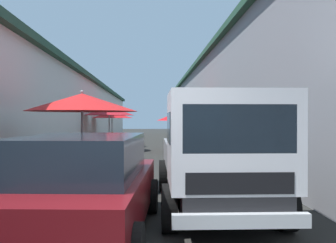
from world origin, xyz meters
The scene contains 13 objects.
ground centered at (13.50, 0.00, 0.00)m, with size 90.00×90.00×0.00m, color #282826.
building_left_whitewash centered at (15.75, 6.70, 2.05)m, with size 49.80×7.50×4.08m.
building_right_concrete centered at (15.75, -6.70, 2.66)m, with size 49.80×7.50×5.31m.
fruit_stall_near_left centered at (15.81, 1.94, 1.90)m, with size 2.61×2.61×2.44m.
fruit_stall_far_right centered at (15.23, -1.59, 1.54)m, with size 2.17×2.17×2.12m.
fruit_stall_mid_lane centered at (5.63, 1.44, 1.85)m, with size 2.60×2.60×2.36m.
fruit_stall_near_right centered at (18.60, 2.14, 1.67)m, with size 2.48×2.48×2.20m.
hatchback_car centered at (2.24, 0.74, 0.74)m, with size 4.02×2.15×1.45m.
delivery_truck centered at (3.10, -1.36, 1.04)m, with size 4.94×2.01×2.08m.
vendor_by_crates centered at (12.94, -2.21, 0.92)m, with size 0.47×0.48×1.60m.
vendor_in_shade centered at (16.87, -1.69, 0.90)m, with size 0.53×0.42×1.57m.
parked_scooter centered at (11.44, 1.39, 0.45)m, with size 1.68×0.54×1.14m.
plastic_stool centered at (12.04, 1.50, 0.33)m, with size 0.30×0.30×0.43m.
Camera 1 is at (-2.82, -0.20, 1.68)m, focal length 38.06 mm.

